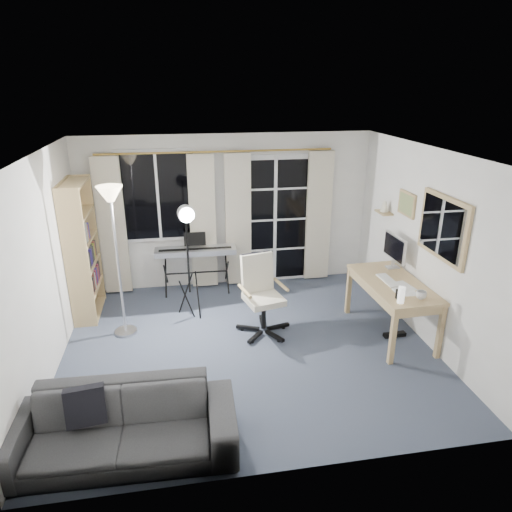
{
  "coord_description": "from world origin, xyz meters",
  "views": [
    {
      "loc": [
        -0.74,
        -4.9,
        3.12
      ],
      "look_at": [
        0.17,
        0.35,
        1.07
      ],
      "focal_mm": 32.0,
      "sensor_mm": 36.0,
      "label": 1
    }
  ],
  "objects_px": {
    "studio_light": "(187,227)",
    "bookshelf": "(80,254)",
    "sofa": "(118,417)",
    "monitor": "(395,248)",
    "desk": "(393,289)",
    "torchiere_lamp": "(113,217)",
    "keyboard_piano": "(196,252)",
    "mug": "(421,294)",
    "office_chair": "(260,287)"
  },
  "relations": [
    {
      "from": "torchiere_lamp",
      "to": "office_chair",
      "type": "bearing_deg",
      "value": -6.32
    },
    {
      "from": "studio_light",
      "to": "monitor",
      "type": "xyz_separation_m",
      "value": [
        2.74,
        -0.42,
        -0.31
      ]
    },
    {
      "from": "bookshelf",
      "to": "desk",
      "type": "bearing_deg",
      "value": -17.81
    },
    {
      "from": "torchiere_lamp",
      "to": "desk",
      "type": "height_order",
      "value": "torchiere_lamp"
    },
    {
      "from": "keyboard_piano",
      "to": "studio_light",
      "type": "height_order",
      "value": "studio_light"
    },
    {
      "from": "office_chair",
      "to": "mug",
      "type": "distance_m",
      "value": 1.98
    },
    {
      "from": "keyboard_piano",
      "to": "sofa",
      "type": "relative_size",
      "value": 0.61
    },
    {
      "from": "keyboard_piano",
      "to": "desk",
      "type": "xyz_separation_m",
      "value": [
        2.42,
        -1.69,
        -0.03
      ]
    },
    {
      "from": "office_chair",
      "to": "mug",
      "type": "relative_size",
      "value": 8.61
    },
    {
      "from": "torchiere_lamp",
      "to": "studio_light",
      "type": "height_order",
      "value": "torchiere_lamp"
    },
    {
      "from": "bookshelf",
      "to": "office_chair",
      "type": "distance_m",
      "value": 2.52
    },
    {
      "from": "monitor",
      "to": "mug",
      "type": "height_order",
      "value": "monitor"
    },
    {
      "from": "torchiere_lamp",
      "to": "monitor",
      "type": "height_order",
      "value": "torchiere_lamp"
    },
    {
      "from": "torchiere_lamp",
      "to": "keyboard_piano",
      "type": "height_order",
      "value": "torchiere_lamp"
    },
    {
      "from": "monitor",
      "to": "studio_light",
      "type": "bearing_deg",
      "value": 169.12
    },
    {
      "from": "studio_light",
      "to": "bookshelf",
      "type": "bearing_deg",
      "value": 157.56
    },
    {
      "from": "bookshelf",
      "to": "desk",
      "type": "height_order",
      "value": "bookshelf"
    },
    {
      "from": "bookshelf",
      "to": "studio_light",
      "type": "height_order",
      "value": "bookshelf"
    },
    {
      "from": "keyboard_piano",
      "to": "desk",
      "type": "relative_size",
      "value": 0.88
    },
    {
      "from": "sofa",
      "to": "monitor",
      "type": "bearing_deg",
      "value": 32.13
    },
    {
      "from": "keyboard_piano",
      "to": "torchiere_lamp",
      "type": "bearing_deg",
      "value": -131.13
    },
    {
      "from": "studio_light",
      "to": "monitor",
      "type": "distance_m",
      "value": 2.79
    },
    {
      "from": "desk",
      "to": "keyboard_piano",
      "type": "bearing_deg",
      "value": 142.87
    },
    {
      "from": "monitor",
      "to": "bookshelf",
      "type": "bearing_deg",
      "value": 166.86
    },
    {
      "from": "desk",
      "to": "mug",
      "type": "xyz_separation_m",
      "value": [
        0.1,
        -0.5,
        0.15
      ]
    },
    {
      "from": "bookshelf",
      "to": "desk",
      "type": "xyz_separation_m",
      "value": [
        4.0,
        -1.27,
        -0.26
      ]
    },
    {
      "from": "torchiere_lamp",
      "to": "mug",
      "type": "xyz_separation_m",
      "value": [
        3.52,
        -1.1,
        -0.79
      ]
    },
    {
      "from": "keyboard_piano",
      "to": "mug",
      "type": "height_order",
      "value": "keyboard_piano"
    },
    {
      "from": "torchiere_lamp",
      "to": "sofa",
      "type": "height_order",
      "value": "torchiere_lamp"
    },
    {
      "from": "torchiere_lamp",
      "to": "studio_light",
      "type": "relative_size",
      "value": 1.19
    },
    {
      "from": "office_chair",
      "to": "sofa",
      "type": "height_order",
      "value": "office_chair"
    },
    {
      "from": "bookshelf",
      "to": "torchiere_lamp",
      "type": "relative_size",
      "value": 0.97
    },
    {
      "from": "monitor",
      "to": "mug",
      "type": "distance_m",
      "value": 0.98
    },
    {
      "from": "bookshelf",
      "to": "monitor",
      "type": "relative_size",
      "value": 3.59
    },
    {
      "from": "mug",
      "to": "sofa",
      "type": "relative_size",
      "value": 0.06
    },
    {
      "from": "office_chair",
      "to": "monitor",
      "type": "xyz_separation_m",
      "value": [
        1.84,
        0.05,
        0.4
      ]
    },
    {
      "from": "office_chair",
      "to": "desk",
      "type": "relative_size",
      "value": 0.74
    },
    {
      "from": "keyboard_piano",
      "to": "mug",
      "type": "bearing_deg",
      "value": -39.64
    },
    {
      "from": "studio_light",
      "to": "mug",
      "type": "height_order",
      "value": "studio_light"
    },
    {
      "from": "bookshelf",
      "to": "sofa",
      "type": "bearing_deg",
      "value": -75.36
    },
    {
      "from": "studio_light",
      "to": "desk",
      "type": "relative_size",
      "value": 1.18
    },
    {
      "from": "mug",
      "to": "keyboard_piano",
      "type": "bearing_deg",
      "value": 138.97
    },
    {
      "from": "bookshelf",
      "to": "desk",
      "type": "distance_m",
      "value": 4.21
    },
    {
      "from": "office_chair",
      "to": "mug",
      "type": "xyz_separation_m",
      "value": [
        1.75,
        -0.9,
        0.19
      ]
    },
    {
      "from": "office_chair",
      "to": "studio_light",
      "type": "bearing_deg",
      "value": 139.22
    },
    {
      "from": "office_chair",
      "to": "monitor",
      "type": "relative_size",
      "value": 1.96
    },
    {
      "from": "torchiere_lamp",
      "to": "desk",
      "type": "bearing_deg",
      "value": -9.96
    },
    {
      "from": "desk",
      "to": "monitor",
      "type": "bearing_deg",
      "value": 64.24
    },
    {
      "from": "studio_light",
      "to": "keyboard_piano",
      "type": "bearing_deg",
      "value": 74.16
    },
    {
      "from": "desk",
      "to": "sofa",
      "type": "distance_m",
      "value": 3.61
    }
  ]
}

